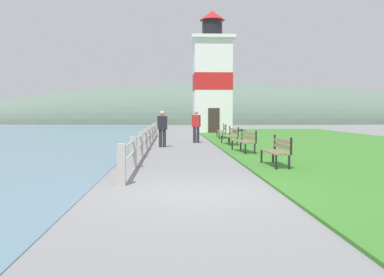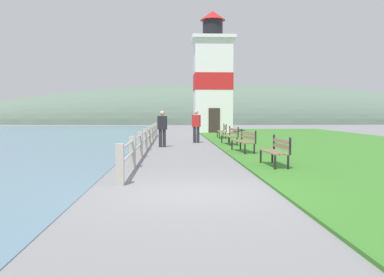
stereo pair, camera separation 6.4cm
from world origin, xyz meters
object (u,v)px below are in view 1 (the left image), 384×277
Objects in this scene: park_bench_midway at (245,140)px; person_strolling at (162,127)px; park_bench_near at (278,150)px; park_bench_by_lighthouse at (222,130)px; lighthouse at (212,80)px; person_by_railing at (196,125)px; park_bench_far at (231,135)px.

park_bench_midway is 4.70m from person_strolling.
park_bench_near is 0.92× the size of park_bench_by_lighthouse.
person_strolling is (-3.54, 7.81, 0.40)m from park_bench_near.
park_bench_midway is 1.09× the size of park_bench_by_lighthouse.
park_bench_near is 22.98m from lighthouse.
lighthouse is 12.62m from person_by_railing.
person_strolling is (-3.38, -0.87, 0.40)m from park_bench_far.
lighthouse is at bearing -31.44° from person_strolling.
park_bench_near is at bearing 84.92° from park_bench_midway.
person_by_railing reaches higher than park_bench_far.
person_by_railing is (-1.85, -3.47, 0.42)m from park_bench_by_lighthouse.
park_bench_midway is at bearing -91.30° from lighthouse.
park_bench_near is 0.91× the size of park_bench_far.
park_bench_near is 0.85× the size of park_bench_midway.
person_by_railing reaches higher than park_bench_midway.
person_by_railing is (-1.60, 6.10, 0.42)m from park_bench_midway.
park_bench_far is at bearing -91.33° from park_bench_near.
person_strolling is (-3.38, 3.24, 0.39)m from park_bench_midway.
park_bench_by_lighthouse is (0.08, 14.14, 0.00)m from park_bench_near.
lighthouse reaches higher than park_bench_by_lighthouse.
person_by_railing is (1.77, 2.86, 0.02)m from person_strolling.
park_bench_near is 8.58m from person_strolling.
person_by_railing is at bearing 64.09° from park_bench_by_lighthouse.
lighthouse reaches higher than person_strolling.
lighthouse is 15.70m from person_strolling.
park_bench_midway is at bearing -146.30° from person_by_railing.
park_bench_far is at bearing -121.99° from person_by_railing.
person_strolling is at bearing 167.17° from person_by_railing.
park_bench_midway and park_bench_far have the same top height.
park_bench_far and park_bench_by_lighthouse have the same top height.
lighthouse is (0.16, 8.53, 3.79)m from park_bench_by_lighthouse.
person_by_railing is at bearing -99.54° from lighthouse.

